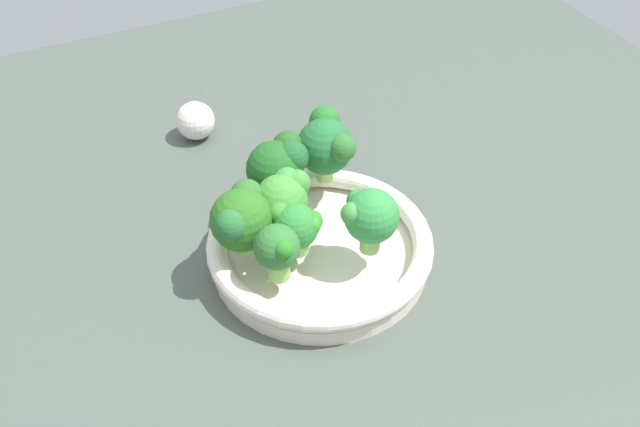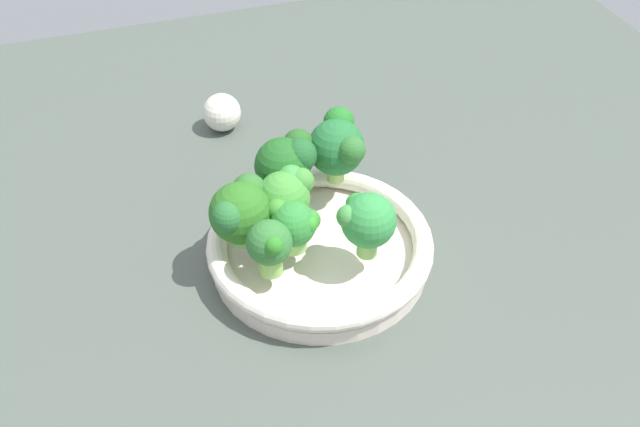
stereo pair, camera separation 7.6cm
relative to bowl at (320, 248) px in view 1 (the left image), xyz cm
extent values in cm
cube|color=#48524A|center=(1.60, -2.56, -3.30)|extent=(130.00, 130.00, 2.50)
cylinder|color=#F0DECC|center=(0.00, 0.00, -1.15)|extent=(23.37, 23.37, 1.81)
torus|color=white|center=(0.00, 0.00, 0.86)|extent=(24.34, 24.34, 2.21)
cylinder|color=#86C162|center=(-3.19, -0.89, 2.81)|extent=(2.80, 2.80, 1.68)
sphere|color=#2D8134|center=(-3.19, -0.89, 5.21)|extent=(4.78, 4.78, 4.78)
sphere|color=#38842A|center=(-4.41, 0.45, 6.34)|extent=(2.30, 2.30, 2.30)
sphere|color=#347D2C|center=(-1.49, -1.22, 5.54)|extent=(2.23, 2.23, 2.23)
sphere|color=#308E28|center=(-1.86, -1.88, 5.64)|extent=(1.94, 1.94, 1.94)
cylinder|color=#85C268|center=(-1.67, 7.74, 2.92)|extent=(2.45, 2.45, 1.89)
sphere|color=#1E5B20|center=(-1.67, 7.74, 5.93)|extent=(6.35, 6.35, 6.35)
sphere|color=#255820|center=(0.56, 9.20, 7.36)|extent=(3.41, 3.41, 3.41)
sphere|color=#2A6225|center=(-0.16, 8.95, 7.01)|extent=(3.18, 3.18, 3.18)
sphere|color=#1E5828|center=(0.17, 7.28, 7.30)|extent=(3.73, 3.73, 3.73)
cylinder|color=#85B855|center=(-3.07, 2.92, 2.88)|extent=(2.39, 2.39, 1.82)
sphere|color=#428F37|center=(-3.07, 2.92, 5.63)|extent=(5.65, 5.65, 5.65)
sphere|color=#3C913E|center=(-1.82, 4.07, 6.92)|extent=(3.03, 3.03, 3.03)
sphere|color=green|center=(-2.69, 4.89, 6.06)|extent=(2.46, 2.46, 2.46)
sphere|color=#408837|center=(-0.96, 3.45, 6.87)|extent=(2.87, 2.87, 2.87)
cylinder|color=#7DBF5A|center=(-7.97, 1.68, 2.87)|extent=(2.49, 2.49, 1.79)
sphere|color=#2B6B20|center=(-7.97, 1.68, 5.87)|extent=(6.49, 6.49, 6.49)
sphere|color=#2F682A|center=(-6.47, 3.81, 6.85)|extent=(3.54, 3.54, 3.54)
sphere|color=#286931|center=(-9.41, 0.34, 6.92)|extent=(3.47, 3.47, 3.47)
cylinder|color=#9DC869|center=(4.72, 8.37, 3.20)|extent=(1.97, 1.97, 2.46)
sphere|color=#226832|center=(4.72, 8.37, 6.52)|extent=(6.42, 6.42, 6.42)
sphere|color=#217024|center=(5.80, 10.65, 8.19)|extent=(3.52, 3.52, 3.52)
sphere|color=#2D692D|center=(5.57, 5.86, 7.71)|extent=(3.15, 3.15, 3.15)
cylinder|color=#7DB758|center=(3.69, -4.18, 3.32)|extent=(2.15, 2.15, 2.69)
sphere|color=#318C40|center=(3.69, -4.18, 6.49)|extent=(5.63, 5.63, 5.63)
sphere|color=#2E8934|center=(3.26, -1.99, 6.98)|extent=(2.33, 2.33, 2.33)
sphere|color=#408E40|center=(1.94, -3.94, 7.41)|extent=(2.38, 2.38, 2.38)
cylinder|color=#7BB251|center=(-6.37, -3.49, 3.19)|extent=(2.45, 2.45, 2.44)
sphere|color=#2F7031|center=(-6.37, -3.49, 5.90)|extent=(4.58, 4.58, 4.58)
sphere|color=#2C682D|center=(-5.62, -2.21, 6.54)|extent=(2.03, 2.03, 2.03)
sphere|color=#297A21|center=(-6.33, -5.02, 6.88)|extent=(1.94, 1.94, 1.94)
sphere|color=#24721F|center=(-7.45, -2.14, 6.15)|extent=(1.90, 1.90, 1.90)
sphere|color=silver|center=(-4.32, 28.37, 0.50)|extent=(5.10, 5.10, 5.10)
camera|label=1|loc=(-25.08, -51.00, 55.07)|focal=41.17mm
camera|label=2|loc=(-18.08, -53.88, 55.07)|focal=41.17mm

